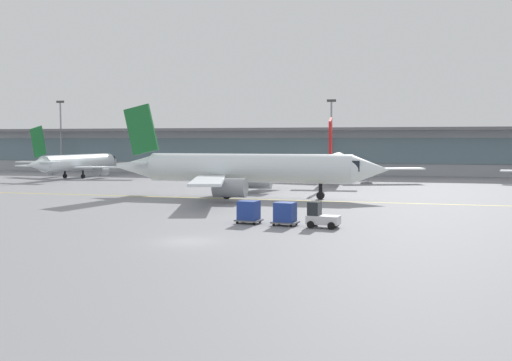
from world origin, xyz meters
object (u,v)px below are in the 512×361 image
taxiing_regional_jet (245,169)px  apron_light_mast_1 (331,134)px  cargo_dolly_lead (285,213)px  apron_light_mast_0 (61,133)px  gate_airplane_0 (78,163)px  cargo_dolly_trailing (249,211)px  baggage_tug (321,217)px  gate_airplane_1 (335,163)px

taxiing_regional_jet → apron_light_mast_1: apron_light_mast_1 is taller
cargo_dolly_lead → apron_light_mast_0: (-64.67, 70.22, 7.56)m
gate_airplane_0 → cargo_dolly_trailing: 69.36m
baggage_tug → apron_light_mast_1: size_ratio=0.18×
gate_airplane_0 → taxiing_regional_jet: (40.31, -29.21, 0.66)m
cargo_dolly_lead → apron_light_mast_1: 70.90m
taxiing_regional_jet → cargo_dolly_trailing: taxiing_regional_jet is taller
cargo_dolly_lead → apron_light_mast_1: apron_light_mast_1 is taller
cargo_dolly_lead → cargo_dolly_trailing: (-3.24, 0.48, 0.00)m
taxiing_regional_jet → cargo_dolly_trailing: (6.21, -22.19, -2.47)m
gate_airplane_0 → cargo_dolly_lead: gate_airplane_0 is taller
gate_airplane_1 → cargo_dolly_lead: gate_airplane_1 is taller
cargo_dolly_trailing → apron_light_mast_1: 70.29m
baggage_tug → taxiing_regional_jet: bearing=126.7°
gate_airplane_1 → baggage_tug: bearing=-177.9°
baggage_tug → apron_light_mast_1: (-7.50, 70.83, 7.37)m
apron_light_mast_1 → baggage_tug: bearing=-84.0°
gate_airplane_1 → cargo_dolly_trailing: 52.18m
gate_airplane_0 → apron_light_mast_1: apron_light_mast_1 is taller
gate_airplane_1 → baggage_tug: 53.29m
cargo_dolly_trailing → gate_airplane_1: bearing=96.6°
gate_airplane_1 → apron_light_mast_0: (-62.99, 17.63, 5.47)m
apron_light_mast_0 → cargo_dolly_lead: bearing=-47.4°
apron_light_mast_0 → cargo_dolly_trailing: bearing=-48.6°
gate_airplane_0 → gate_airplane_1: 48.09m
cargo_dolly_lead → gate_airplane_0: bearing=142.2°
taxiing_regional_jet → apron_light_mast_0: apron_light_mast_0 is taller
cargo_dolly_lead → gate_airplane_1: bearing=100.2°
baggage_tug → apron_light_mast_0: size_ratio=0.18×
apron_light_mast_1 → gate_airplane_1: bearing=-81.1°
gate_airplane_0 → taxiing_regional_jet: taxiing_regional_jet is taller
gate_airplane_0 → cargo_dolly_lead: (49.76, -51.88, -1.81)m
gate_airplane_1 → apron_light_mast_1: bearing=5.9°
gate_airplane_1 → apron_light_mast_1: 18.73m
gate_airplane_0 → taxiing_regional_jet: size_ratio=0.81×
gate_airplane_1 → apron_light_mast_0: bearing=71.4°
taxiing_regional_jet → apron_light_mast_1: 48.21m
gate_airplane_1 → taxiing_regional_jet: bearing=162.4°
baggage_tug → apron_light_mast_1: 71.61m
gate_airplane_0 → gate_airplane_1: size_ratio=0.91×
cargo_dolly_lead → apron_light_mast_0: 95.76m
cargo_dolly_lead → apron_light_mast_0: apron_light_mast_0 is taller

